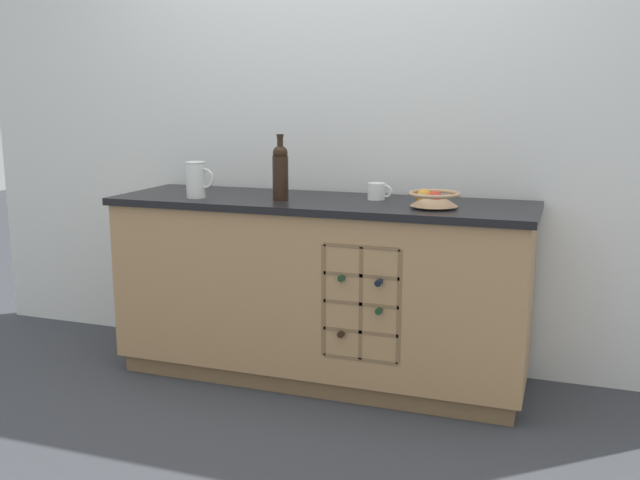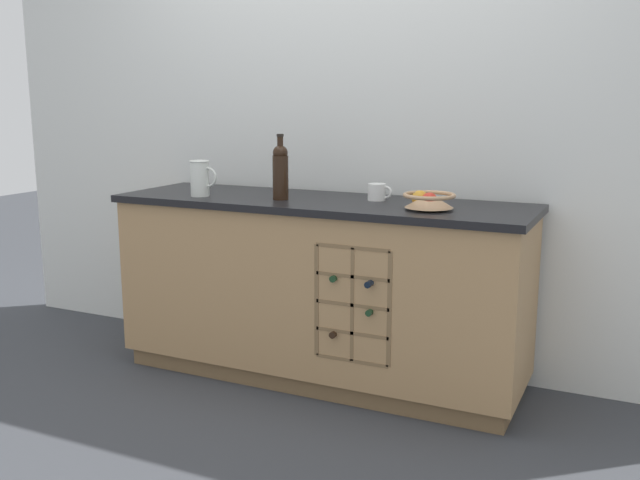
{
  "view_description": "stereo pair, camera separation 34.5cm",
  "coord_description": "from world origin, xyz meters",
  "px_view_note": "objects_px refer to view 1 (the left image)",
  "views": [
    {
      "loc": [
        1.13,
        -3.19,
        1.38
      ],
      "look_at": [
        0.0,
        0.0,
        0.7
      ],
      "focal_mm": 40.0,
      "sensor_mm": 36.0,
      "label": 1
    },
    {
      "loc": [
        1.45,
        -3.06,
        1.38
      ],
      "look_at": [
        0.0,
        0.0,
        0.7
      ],
      "focal_mm": 40.0,
      "sensor_mm": 36.0,
      "label": 2
    }
  ],
  "objects_px": {
    "fruit_bowl": "(433,198)",
    "standing_wine_bottle": "(280,171)",
    "white_pitcher": "(196,179)",
    "ceramic_mug": "(377,191)"
  },
  "relations": [
    {
      "from": "fruit_bowl",
      "to": "ceramic_mug",
      "type": "relative_size",
      "value": 1.93
    },
    {
      "from": "fruit_bowl",
      "to": "ceramic_mug",
      "type": "bearing_deg",
      "value": 150.46
    },
    {
      "from": "white_pitcher",
      "to": "standing_wine_bottle",
      "type": "distance_m",
      "value": 0.42
    },
    {
      "from": "fruit_bowl",
      "to": "standing_wine_bottle",
      "type": "bearing_deg",
      "value": 179.86
    },
    {
      "from": "white_pitcher",
      "to": "standing_wine_bottle",
      "type": "xyz_separation_m",
      "value": [
        0.42,
        0.07,
        0.05
      ]
    },
    {
      "from": "white_pitcher",
      "to": "fruit_bowl",
      "type": "bearing_deg",
      "value": 3.16
    },
    {
      "from": "white_pitcher",
      "to": "ceramic_mug",
      "type": "bearing_deg",
      "value": 15.49
    },
    {
      "from": "standing_wine_bottle",
      "to": "fruit_bowl",
      "type": "bearing_deg",
      "value": -0.14
    },
    {
      "from": "white_pitcher",
      "to": "ceramic_mug",
      "type": "relative_size",
      "value": 1.49
    },
    {
      "from": "ceramic_mug",
      "to": "standing_wine_bottle",
      "type": "xyz_separation_m",
      "value": [
        -0.43,
        -0.17,
        0.1
      ]
    }
  ]
}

